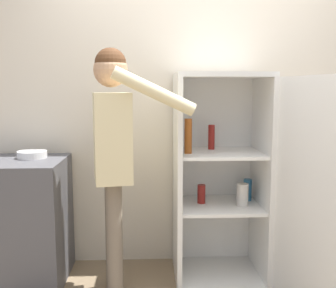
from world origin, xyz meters
name	(u,v)px	position (x,y,z in m)	size (l,w,h in m)	color
wall_back	(194,111)	(0.00, 0.98, 1.27)	(7.00, 0.06, 2.55)	beige
refrigerator	(236,180)	(0.27, 0.54, 0.79)	(0.89, 1.26, 1.57)	white
person	(113,140)	(-0.62, 0.39, 1.11)	(0.71, 0.56, 1.73)	#726656
counter	(14,221)	(-1.39, 0.61, 0.47)	(0.76, 0.63, 0.94)	#4C4C51
bowl	(32,155)	(-1.26, 0.70, 0.97)	(0.22, 0.22, 0.05)	white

